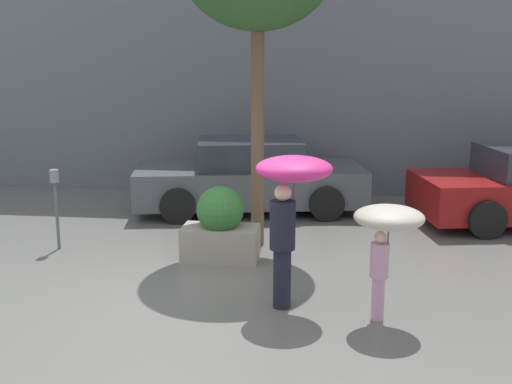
{
  "coord_description": "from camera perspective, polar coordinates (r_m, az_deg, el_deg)",
  "views": [
    {
      "loc": [
        1.93,
        -7.51,
        3.05
      ],
      "look_at": [
        0.8,
        1.6,
        1.05
      ],
      "focal_mm": 45.0,
      "sensor_mm": 36.0,
      "label": 1
    }
  ],
  "objects": [
    {
      "name": "parked_car_near",
      "position": [
        12.57,
        -0.57,
        1.27
      ],
      "size": [
        4.68,
        2.67,
        1.4
      ],
      "rotation": [
        0.0,
        0.0,
        1.76
      ],
      "color": "#4C5156",
      "rests_on": "ground"
    },
    {
      "name": "parking_meter",
      "position": [
        10.47,
        -17.4,
        -0.03
      ],
      "size": [
        0.14,
        0.14,
        1.28
      ],
      "color": "#595B60",
      "rests_on": "ground"
    },
    {
      "name": "person_adult",
      "position": [
        7.59,
        3.1,
        0.17
      ],
      "size": [
        0.91,
        0.91,
        1.86
      ],
      "rotation": [
        0.0,
        0.0,
        0.45
      ],
      "color": "#1E1E2D",
      "rests_on": "ground"
    },
    {
      "name": "person_child",
      "position": [
        7.36,
        11.59,
        -3.07
      ],
      "size": [
        0.79,
        0.79,
        1.37
      ],
      "rotation": [
        0.0,
        0.0,
        -0.58
      ],
      "color": "#D199B7",
      "rests_on": "ground"
    },
    {
      "name": "building_facade",
      "position": [
        14.14,
        -0.8,
        12.08
      ],
      "size": [
        18.0,
        0.3,
        6.0
      ],
      "color": "slate",
      "rests_on": "ground"
    },
    {
      "name": "ground_plane",
      "position": [
        8.33,
        -6.93,
        -9.27
      ],
      "size": [
        40.0,
        40.0,
        0.0
      ],
      "primitive_type": "plane",
      "color": "slate"
    },
    {
      "name": "planter_box",
      "position": [
        9.59,
        -3.19,
        -3.07
      ],
      "size": [
        1.14,
        0.7,
        1.12
      ],
      "color": "#9E9384",
      "rests_on": "ground"
    }
  ]
}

